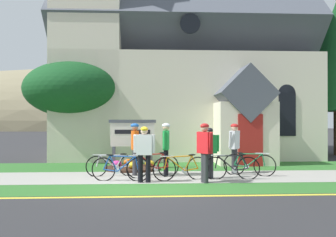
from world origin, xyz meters
The scene contains 22 objects.
ground centered at (0.00, 4.00, 0.00)m, with size 140.00×140.00×0.00m, color #2B2B2D.
sidewalk_slab centered at (1.96, 1.76, 0.01)m, with size 32.00×2.56×0.01m, color #99968E.
grass_verge centered at (1.96, -0.34, 0.00)m, with size 32.00×1.65×0.01m, color #2D6628.
church_lawn centered at (1.96, 4.49, 0.00)m, with size 24.00×2.91×0.01m, color #2D6628.
curb_paint_stripe centered at (1.96, -1.31, 0.00)m, with size 28.00×0.16×0.01m, color yellow.
church_building centered at (1.51, 10.10, 4.70)m, with size 12.91×10.82×12.94m.
church_sign centered at (-0.49, 3.97, 1.25)m, with size 1.80×0.15×1.87m.
flower_bed centered at (-0.49, 3.69, 0.09)m, with size 2.06×2.06×0.34m.
bicycle_yellow centered at (0.28, 1.68, 0.37)m, with size 1.70×0.46×0.83m.
bicycle_blue centered at (2.71, 1.13, 0.38)m, with size 1.76×0.15×0.82m.
bicycle_orange centered at (-0.73, 1.02, 0.38)m, with size 1.79×0.25×0.83m.
bicycle_green centered at (1.14, 1.10, 0.38)m, with size 1.78×0.35×0.82m.
bicycle_red centered at (-1.04, 2.04, 0.36)m, with size 1.77×0.26×0.77m.
bicycle_white centered at (3.47, 1.90, 0.38)m, with size 1.62×0.69×0.79m.
cyclist_in_green_jersey centered at (-0.01, 0.71, 0.97)m, with size 0.64×0.31×1.66m.
cyclist_in_blue_jersey centered at (1.77, 0.57, 1.04)m, with size 0.44×0.73×1.76m.
cyclist_in_yellow_jersey centered at (0.71, 2.08, 1.04)m, with size 0.30×0.76×1.75m.
cyclist_in_red_jersey centered at (3.10, 2.44, 1.02)m, with size 0.48×0.63×1.73m.
cyclist_in_white_jersey centered at (2.05, 1.39, 0.93)m, with size 0.64×0.31×1.61m.
cyclist_in_orange_jersey centered at (-0.34, 2.17, 1.03)m, with size 0.31×0.70×1.75m.
yard_deciduous_tree centered at (-3.31, 7.06, 3.27)m, with size 4.56×4.56×4.57m.
distant_hill centered at (-13.58, 73.04, 0.00)m, with size 108.49×40.62×26.35m, color #847A5B.
Camera 1 is at (0.09, -10.28, 1.84)m, focal length 39.70 mm.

